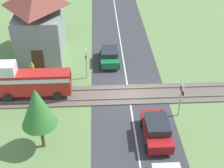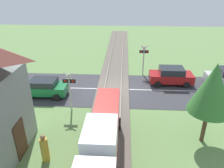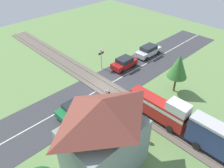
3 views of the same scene
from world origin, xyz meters
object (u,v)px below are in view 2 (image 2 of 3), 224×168
at_px(car_near_crossing, 171,76).
at_px(car_far_side, 44,87).
at_px(crossing_signal_west_approach, 144,56).
at_px(crossing_signal_east_approach, 70,87).
at_px(pedestrian_by_station, 45,149).

distance_m(car_near_crossing, car_far_side, 11.19).
bearing_deg(crossing_signal_west_approach, crossing_signal_east_approach, 51.71).
relative_size(crossing_signal_east_approach, pedestrian_by_station, 1.82).
bearing_deg(pedestrian_by_station, crossing_signal_west_approach, -116.08).
xyz_separation_m(car_near_crossing, crossing_signal_west_approach, (2.38, -2.18, 1.11)).
height_order(car_near_crossing, crossing_signal_west_approach, crossing_signal_west_approach).
distance_m(car_near_crossing, crossing_signal_east_approach, 9.61).
height_order(car_near_crossing, crossing_signal_east_approach, crossing_signal_east_approach).
height_order(crossing_signal_east_approach, pedestrian_by_station, crossing_signal_east_approach).
relative_size(car_near_crossing, car_far_side, 1.04).
height_order(car_far_side, crossing_signal_west_approach, crossing_signal_west_approach).
bearing_deg(car_near_crossing, pedestrian_by_station, 50.17).
xyz_separation_m(car_far_side, crossing_signal_east_approach, (-2.72, 2.18, 1.17)).
bearing_deg(car_near_crossing, crossing_signal_east_approach, 32.00).
relative_size(car_far_side, crossing_signal_east_approach, 1.24).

